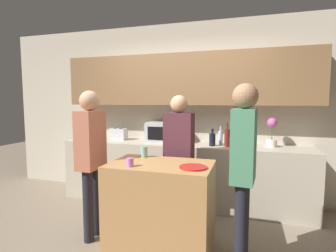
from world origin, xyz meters
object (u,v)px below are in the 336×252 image
microwave (165,132)px  bottle_0 (212,139)px  person_left (243,161)px  person_right (91,152)px  bottle_1 (220,137)px  person_center (179,149)px  cup_1 (144,152)px  bottle_3 (235,139)px  plate_on_island (193,167)px  potted_plant (272,132)px  bottle_2 (227,138)px  toaster (118,134)px  cup_0 (130,162)px

microwave → bottle_0: (0.74, -0.16, -0.06)m
person_left → person_right: bearing=93.0°
bottle_1 → person_right: bearing=-132.7°
person_center → cup_1: bearing=53.3°
bottle_3 → cup_1: size_ratio=1.90×
bottle_1 → person_right: person_right is taller
plate_on_island → potted_plant: bearing=61.1°
microwave → bottle_2: 0.95m
toaster → person_left: 2.42m
bottle_3 → person_center: (-0.62, -0.73, -0.04)m
microwave → cup_1: 1.13m
person_center → bottle_2: bearing=-127.5°
microwave → bottle_0: bearing=-12.1°
bottle_1 → bottle_2: bottle_2 is taller
cup_0 → person_right: bearing=160.2°
bottle_0 → bottle_2: (0.20, -0.00, 0.03)m
potted_plant → bottle_3: 0.50m
bottle_2 → person_center: size_ratio=0.21×
bottle_1 → person_center: size_ratio=0.17×
microwave → cup_1: (0.11, -1.12, -0.09)m
potted_plant → person_left: person_left is taller
bottle_2 → person_center: person_center is taller
potted_plant → person_left: size_ratio=0.24×
bottle_0 → person_left: bearing=-71.0°
plate_on_island → bottle_1: bearing=85.8°
bottle_0 → cup_0: (-0.59, -1.39, -0.05)m
bottle_1 → person_center: person_center is taller
bottle_3 → plate_on_island: size_ratio=0.86×
person_right → person_center: bearing=125.1°
person_left → plate_on_island: bearing=96.5°
toaster → plate_on_island: toaster is taller
cup_1 → person_center: size_ratio=0.07×
bottle_3 → cup_0: (-0.89, -1.52, -0.04)m
cup_1 → toaster: bearing=128.7°
bottle_0 → cup_1: bottle_0 is taller
person_left → person_right: person_left is taller
bottle_0 → person_right: 1.65m
bottle_1 → bottle_3: bottle_1 is taller
cup_1 → plate_on_island: bearing=-26.4°
bottle_0 → person_center: size_ratio=0.15×
microwave → bottle_0: size_ratio=2.16×
toaster → microwave: bearing=-0.1°
toaster → plate_on_island: size_ratio=1.00×
bottle_3 → person_right: person_right is taller
cup_0 → person_left: 1.04m
microwave → cup_1: bearing=-84.3°
potted_plant → cup_0: potted_plant is taller
plate_on_island → person_left: size_ratio=0.16×
potted_plant → person_center: size_ratio=0.25×
microwave → person_center: person_center is taller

